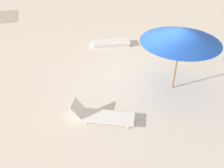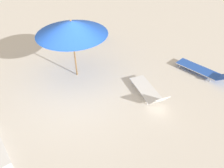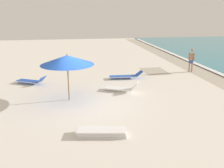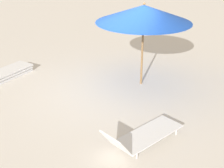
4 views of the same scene
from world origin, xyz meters
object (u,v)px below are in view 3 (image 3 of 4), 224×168
at_px(beachgoer_wading_adult, 191,59).
at_px(lounger_stack, 102,132).
at_px(sun_lounger_under_umbrella, 32,81).
at_px(sun_lounger_near_water_left, 126,76).
at_px(sun_lounger_beside_umbrella, 122,88).
at_px(beach_umbrella, 67,60).

bearing_deg(beachgoer_wading_adult, lounger_stack, 86.26).
height_order(sun_lounger_under_umbrella, sun_lounger_near_water_left, sun_lounger_under_umbrella).
bearing_deg(lounger_stack, beachgoer_wading_adult, 148.00).
bearing_deg(sun_lounger_near_water_left, sun_lounger_beside_umbrella, -15.53).
xyz_separation_m(lounger_stack, sun_lounger_under_umbrella, (-7.51, -3.58, 0.10)).
bearing_deg(sun_lounger_beside_umbrella, sun_lounger_near_water_left, -171.86).
relative_size(sun_lounger_beside_umbrella, beachgoer_wading_adult, 1.15).
bearing_deg(beach_umbrella, sun_lounger_under_umbrella, -144.98).
distance_m(sun_lounger_near_water_left, beachgoer_wading_adult, 5.46).
bearing_deg(beachgoer_wading_adult, sun_lounger_under_umbrella, 45.01).
height_order(sun_lounger_beside_umbrella, sun_lounger_near_water_left, sun_lounger_beside_umbrella).
distance_m(beach_umbrella, sun_lounger_under_umbrella, 4.55).
relative_size(beach_umbrella, lounger_stack, 1.39).
bearing_deg(sun_lounger_beside_umbrella, lounger_stack, 5.96).
bearing_deg(sun_lounger_near_water_left, sun_lounger_under_umbrella, -85.27).
distance_m(beach_umbrella, lounger_stack, 4.74).
bearing_deg(lounger_stack, sun_lounger_beside_umbrella, 169.95).
xyz_separation_m(sun_lounger_under_umbrella, sun_lounger_near_water_left, (-0.31, 6.24, -0.01)).
bearing_deg(beach_umbrella, sun_lounger_near_water_left, 133.67).
bearing_deg(lounger_stack, beach_umbrella, -154.18).
bearing_deg(sun_lounger_near_water_left, lounger_stack, -16.96).
xyz_separation_m(beach_umbrella, beachgoer_wading_adult, (-4.84, 9.15, -1.12)).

